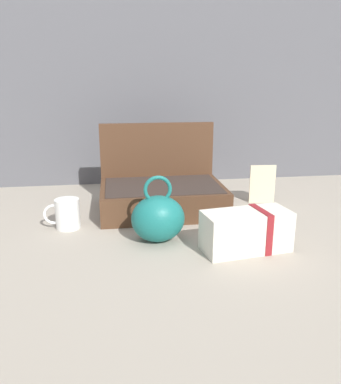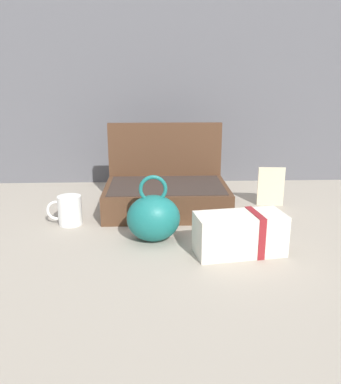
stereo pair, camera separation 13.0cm
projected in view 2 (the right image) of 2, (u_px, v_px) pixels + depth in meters
name	position (u px, v px, depth m)	size (l,w,h in m)	color
ground_plane	(173.00, 223.00, 1.35)	(6.00, 6.00, 0.00)	#9E9384
back_wall	(167.00, 22.00, 1.71)	(3.20, 0.06, 1.40)	#56565B
open_suitcase	(166.00, 191.00, 1.47)	(0.44, 0.32, 0.30)	#4C301E
teal_pouch_handbag	(153.00, 217.00, 1.18)	(0.16, 0.13, 0.20)	#196B66
cream_toiletry_bag	(241.00, 234.00, 1.10)	(0.26, 0.14, 0.12)	silver
coffee_mug	(69.00, 210.00, 1.33)	(0.12, 0.08, 0.10)	white
info_card_left	(271.00, 187.00, 1.51)	(0.10, 0.01, 0.15)	beige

